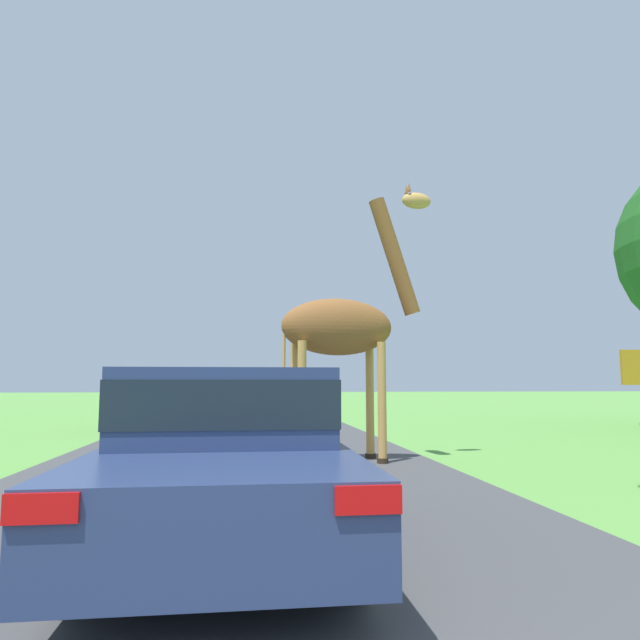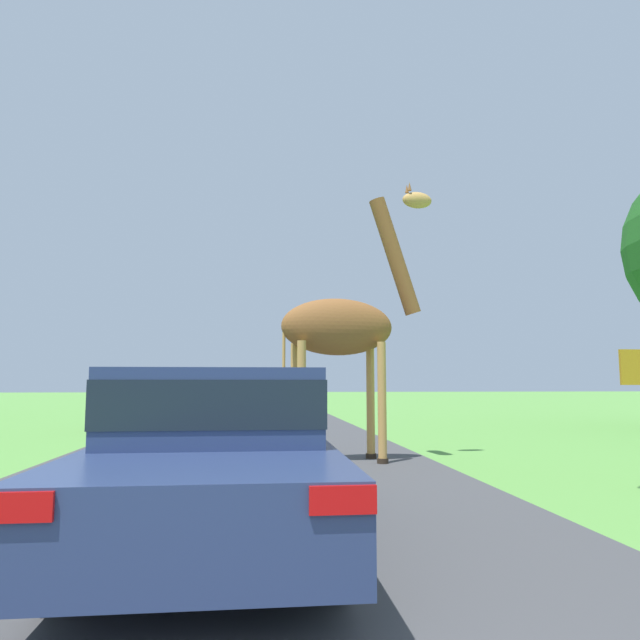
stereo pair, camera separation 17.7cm
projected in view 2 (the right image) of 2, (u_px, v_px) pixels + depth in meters
The scene contains 5 objects.
road at pixel (252, 408), 29.64m from camera, with size 6.59×120.00×0.00m.
giraffe_near_road at pixel (345, 325), 9.88m from camera, with size 2.81×0.97×4.97m.
car_lead_maroon at pixel (218, 447), 5.06m from camera, with size 1.86×4.78×1.45m.
car_queue_right at pixel (174, 401), 16.91m from camera, with size 1.74×4.28×1.47m.
car_queue_left at pixel (231, 399), 22.09m from camera, with size 1.90×3.93×1.35m.
Camera 2 is at (0.26, -0.18, 1.34)m, focal length 32.00 mm.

